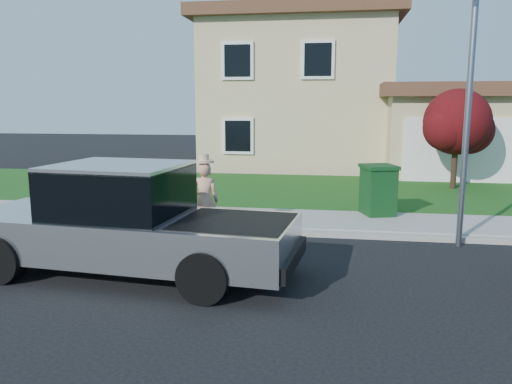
# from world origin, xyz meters

# --- Properties ---
(ground) EXTENTS (80.00, 80.00, 0.00)m
(ground) POSITION_xyz_m (0.00, 0.00, 0.00)
(ground) COLOR black
(ground) RESTS_ON ground
(curb) EXTENTS (40.00, 0.20, 0.12)m
(curb) POSITION_xyz_m (1.00, 2.90, 0.06)
(curb) COLOR gray
(curb) RESTS_ON ground
(sidewalk) EXTENTS (40.00, 2.00, 0.15)m
(sidewalk) POSITION_xyz_m (1.00, 4.00, 0.07)
(sidewalk) COLOR gray
(sidewalk) RESTS_ON ground
(lawn) EXTENTS (40.00, 7.00, 0.10)m
(lawn) POSITION_xyz_m (1.00, 8.50, 0.05)
(lawn) COLOR #164614
(lawn) RESTS_ON ground
(house) EXTENTS (14.00, 11.30, 6.85)m
(house) POSITION_xyz_m (1.31, 16.38, 3.17)
(house) COLOR tan
(house) RESTS_ON ground
(pickup_truck) EXTENTS (5.85, 2.47, 1.87)m
(pickup_truck) POSITION_xyz_m (-1.66, -0.06, 0.87)
(pickup_truck) COLOR black
(pickup_truck) RESTS_ON ground
(woman) EXTENTS (0.67, 0.51, 1.82)m
(woman) POSITION_xyz_m (-0.97, 2.34, 0.86)
(woman) COLOR #E1A47B
(woman) RESTS_ON ground
(ornamental_tree) EXTENTS (2.39, 2.15, 3.28)m
(ornamental_tree) POSITION_xyz_m (5.71, 9.52, 2.19)
(ornamental_tree) COLOR black
(ornamental_tree) RESTS_ON lawn
(trash_bin) EXTENTS (0.98, 1.06, 1.23)m
(trash_bin) POSITION_xyz_m (2.83, 4.72, 0.78)
(trash_bin) COLOR #0F3715
(trash_bin) RESTS_ON sidewalk
(street_lamp) EXTENTS (0.43, 0.66, 5.13)m
(street_lamp) POSITION_xyz_m (4.26, 2.54, 2.92)
(street_lamp) COLOR slate
(street_lamp) RESTS_ON ground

